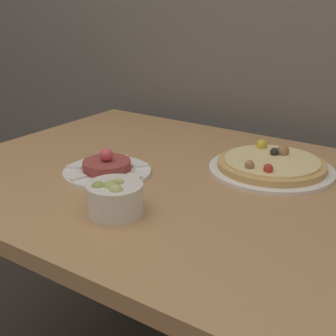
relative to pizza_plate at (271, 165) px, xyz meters
name	(u,v)px	position (x,y,z in m)	size (l,w,h in m)	color
dining_table	(178,213)	(-0.17, -0.16, -0.11)	(1.16, 0.87, 0.72)	#AD7F51
pizza_plate	(271,165)	(0.00, 0.00, 0.00)	(0.31, 0.31, 0.06)	white
tartare_plate	(107,169)	(-0.32, -0.24, 0.00)	(0.22, 0.22, 0.07)	white
small_bowl	(114,197)	(-0.17, -0.40, 0.02)	(0.11, 0.11, 0.07)	silver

